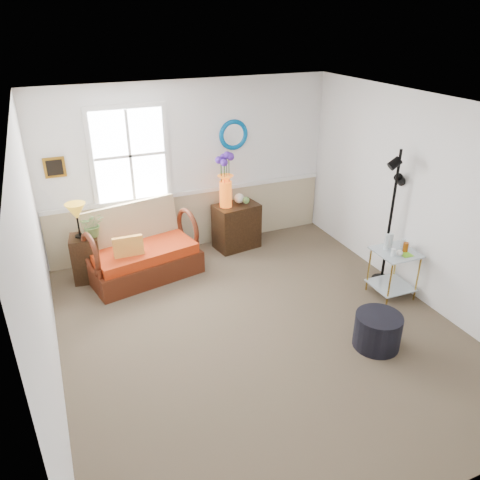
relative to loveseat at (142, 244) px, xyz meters
name	(u,v)px	position (x,y,z in m)	size (l,w,h in m)	color
floor	(259,329)	(0.97, -1.84, -0.50)	(4.50, 5.00, 0.01)	brown
ceiling	(264,109)	(0.97, -1.84, 2.10)	(4.50, 5.00, 0.01)	white
walls	(261,232)	(0.97, -1.84, 0.80)	(4.51, 5.01, 2.60)	white
wainscot	(193,220)	(0.97, 0.64, -0.05)	(4.46, 0.02, 0.90)	tan
chair_rail	(192,192)	(0.97, 0.63, 0.42)	(4.46, 0.04, 0.06)	white
window	(130,156)	(0.07, 0.63, 1.10)	(1.14, 0.06, 1.44)	white
picture	(55,167)	(-0.95, 0.64, 1.05)	(0.28, 0.03, 0.28)	#B67C21
mirror	(233,135)	(1.67, 0.64, 1.25)	(0.47, 0.47, 0.07)	#006E9E
loveseat	(142,244)	(0.00, 0.00, 0.00)	(1.52, 0.86, 0.99)	#5E2412
throw_pillow	(129,251)	(-0.22, -0.19, 0.03)	(0.40, 0.10, 0.40)	#D95D16
lamp_stand	(86,258)	(-0.75, 0.20, -0.16)	(0.38, 0.38, 0.67)	#362010
table_lamp	(78,221)	(-0.79, 0.17, 0.42)	(0.27, 0.27, 0.50)	gold
potted_plant	(93,227)	(-0.61, 0.16, 0.31)	(0.32, 0.35, 0.28)	#598140
cabinet	(237,226)	(1.58, 0.31, -0.13)	(0.68, 0.44, 0.73)	#362010
flower_vase	(225,181)	(1.41, 0.33, 0.65)	(0.25, 0.25, 0.84)	#D55310
side_table	(393,274)	(2.92, -1.83, -0.17)	(0.52, 0.52, 0.66)	gold
tabletop_items	(398,244)	(2.93, -1.83, 0.27)	(0.36, 0.36, 0.22)	silver
floor_lamp	(391,219)	(3.07, -1.48, 0.45)	(0.27, 0.27, 1.90)	black
ottoman	(377,331)	(2.07, -2.63, -0.29)	(0.53, 0.53, 0.40)	black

